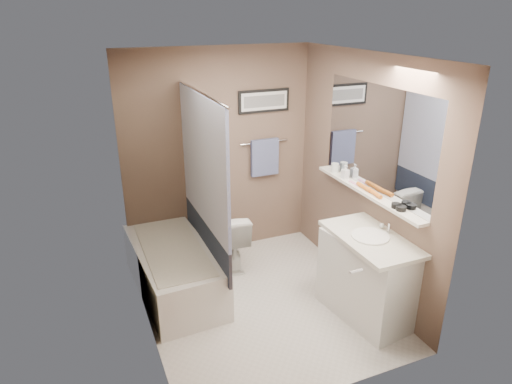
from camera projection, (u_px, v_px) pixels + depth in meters
name	position (u px, v px, depth m)	size (l,w,h in m)	color
ground	(262.00, 303.00, 4.59)	(2.50, 2.50, 0.00)	beige
ceiling	(263.00, 58.00, 3.70)	(2.20, 2.50, 0.04)	silver
wall_back	(219.00, 155.00, 5.19)	(2.20, 0.04, 2.40)	brown
wall_front	(334.00, 255.00, 3.09)	(2.20, 0.04, 2.40)	brown
wall_left	(142.00, 211.00, 3.75)	(0.04, 2.50, 2.40)	brown
wall_right	(362.00, 177.00, 4.53)	(0.04, 2.50, 2.40)	brown
tile_surround	(134.00, 211.00, 4.25)	(0.02, 1.55, 2.00)	#C0B491
curtain_rod	(200.00, 93.00, 4.11)	(0.02, 0.02, 1.55)	silver
curtain_upper	(203.00, 161.00, 4.35)	(0.03, 1.45, 1.28)	white
curtain_lower	(207.00, 238.00, 4.66)	(0.03, 1.45, 0.36)	#232D41
mirror	(376.00, 139.00, 4.25)	(0.02, 1.60, 1.00)	silver
shelf	(366.00, 192.00, 4.42)	(0.12, 1.60, 0.03)	silver
towel_bar	(264.00, 142.00, 5.34)	(0.02, 0.02, 0.60)	silver
towel	(265.00, 157.00, 5.39)	(0.34, 0.05, 0.44)	#7F8CBA
art_frame	(264.00, 101.00, 5.18)	(0.62, 0.03, 0.26)	black
art_mat	(264.00, 101.00, 5.16)	(0.56, 0.00, 0.20)	white
art_image	(265.00, 101.00, 5.16)	(0.50, 0.00, 0.13)	#595959
door	(398.00, 265.00, 3.35)	(0.80, 0.02, 2.00)	silver
door_handle	(356.00, 271.00, 3.27)	(0.02, 0.02, 0.10)	silver
bathtub	(174.00, 270.00, 4.70)	(0.70, 1.50, 0.50)	silver
tub_rim	(172.00, 248.00, 4.61)	(0.56, 1.36, 0.02)	beige
toilet	(229.00, 239.00, 5.17)	(0.37, 0.65, 0.66)	silver
vanity	(368.00, 278.00, 4.28)	(0.50, 0.90, 0.80)	silver
countertop	(371.00, 239.00, 4.12)	(0.54, 0.96, 0.04)	beige
sink_basin	(370.00, 236.00, 4.11)	(0.34, 0.34, 0.01)	white
faucet_spout	(389.00, 228.00, 4.16)	(0.02, 0.02, 0.10)	silver
faucet_knob	(382.00, 226.00, 4.26)	(0.05, 0.05, 0.05)	silver
candle_bowl_near	(401.00, 208.00, 3.97)	(0.09, 0.09, 0.04)	black
candle_bowl_far	(396.00, 206.00, 4.03)	(0.09, 0.09, 0.04)	black
hair_brush_front	(375.00, 193.00, 4.30)	(0.04, 0.04, 0.22)	#CF671D
hair_brush_back	(364.00, 187.00, 4.44)	(0.04, 0.04, 0.22)	#C4631B
pink_comb	(354.00, 183.00, 4.59)	(0.03, 0.16, 0.01)	pink
glass_jar	(335.00, 168.00, 4.89)	(0.08, 0.08, 0.10)	silver
soap_bottle	(345.00, 172.00, 4.71)	(0.06, 0.07, 0.14)	#999999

